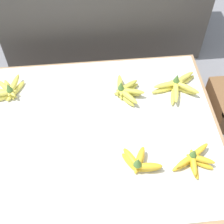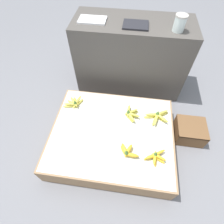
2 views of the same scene
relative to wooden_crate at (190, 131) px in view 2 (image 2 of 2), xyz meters
The scene contains 12 objects.
ground_plane 0.85m from the wooden_crate, 166.20° to the right, with size 10.00×10.00×0.00m, color slate.
display_platform 0.84m from the wooden_crate, 166.20° to the right, with size 1.21×0.99×0.23m.
back_vendor_table 1.10m from the wooden_crate, 133.48° to the left, with size 1.29×0.53×0.85m.
wooden_crate is the anchor object (origin of this frame).
banana_bunch_front_midright 0.78m from the wooden_crate, 147.55° to the right, with size 0.18×0.13×0.11m.
banana_bunch_front_right 0.60m from the wooden_crate, 133.85° to the right, with size 0.20×0.17×0.10m.
banana_bunch_middle_left 1.29m from the wooden_crate, behind, with size 0.21×0.17×0.10m.
banana_bunch_middle_midright 0.68m from the wooden_crate, behind, with size 0.16×0.21×0.10m.
banana_bunch_middle_right 0.41m from the wooden_crate, behind, with size 0.27×0.22×0.10m.
glass_jar 1.08m from the wooden_crate, 115.53° to the left, with size 0.11×0.11×0.15m.
foam_tray_white 1.55m from the wooden_crate, 148.24° to the left, with size 0.28×0.18×0.02m.
foam_tray_dark 1.24m from the wooden_crate, 136.39° to the left, with size 0.25×0.20×0.02m.
Camera 2 is at (0.12, -0.87, 1.72)m, focal length 28.00 mm.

